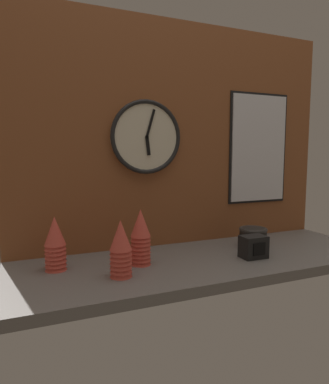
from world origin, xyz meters
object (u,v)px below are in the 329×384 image
object	(u,v)px
wall_clock	(146,137)
cup_stack_left	(121,249)
cup_stack_far_left	(55,244)
menu_board	(259,149)
napkin_dispenser	(253,247)
cup_stack_center_left	(141,237)
bowl_stack_right	(253,237)

from	to	relation	value
wall_clock	cup_stack_left	bearing A→B (deg)	-123.33
cup_stack_far_left	menu_board	distance (cm)	112.59
menu_board	napkin_dispenser	size ratio (longest dim) A/B	5.38
cup_stack_left	menu_board	bearing A→B (deg)	21.62
cup_stack_far_left	wall_clock	distance (cm)	61.06
cup_stack_center_left	cup_stack_left	world-z (taller)	cup_stack_center_left
bowl_stack_right	cup_stack_left	bearing A→B (deg)	-168.13
bowl_stack_right	wall_clock	distance (cm)	68.03
napkin_dispenser	menu_board	bearing A→B (deg)	50.99
cup_stack_far_left	cup_stack_left	bearing A→B (deg)	-37.69
cup_stack_center_left	napkin_dispenser	distance (cm)	48.17
cup_stack_center_left	wall_clock	world-z (taller)	wall_clock
cup_stack_center_left	cup_stack_left	size ratio (longest dim) A/B	1.08
cup_stack_left	wall_clock	world-z (taller)	wall_clock
wall_clock	napkin_dispenser	distance (cm)	67.14
cup_stack_center_left	wall_clock	bearing A→B (deg)	64.81
cup_stack_far_left	wall_clock	world-z (taller)	wall_clock
cup_stack_far_left	bowl_stack_right	size ratio (longest dim) A/B	1.57
cup_stack_far_left	napkin_dispenser	bearing A→B (deg)	-11.35
cup_stack_center_left	cup_stack_far_left	xyz separation A→B (cm)	(-31.70, 6.00, -0.81)
cup_stack_left	bowl_stack_right	size ratio (longest dim) A/B	1.57
bowl_stack_right	napkin_dispenser	world-z (taller)	napkin_dispenser
bowl_stack_right	napkin_dispenser	size ratio (longest dim) A/B	1.23
cup_stack_far_left	napkin_dispenser	distance (cm)	80.20
wall_clock	menu_board	bearing A→B (deg)	0.81
menu_board	wall_clock	bearing A→B (deg)	-179.19
cup_stack_center_left	cup_stack_left	xyz separation A→B (cm)	(-10.85, -10.11, -0.81)
cup_stack_left	napkin_dispenser	world-z (taller)	cup_stack_left
cup_stack_far_left	menu_board	bearing A→B (deg)	9.35
cup_stack_center_left	bowl_stack_right	distance (cm)	57.46
cup_stack_center_left	napkin_dispenser	world-z (taller)	cup_stack_center_left
cup_stack_center_left	cup_stack_left	bearing A→B (deg)	-137.03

